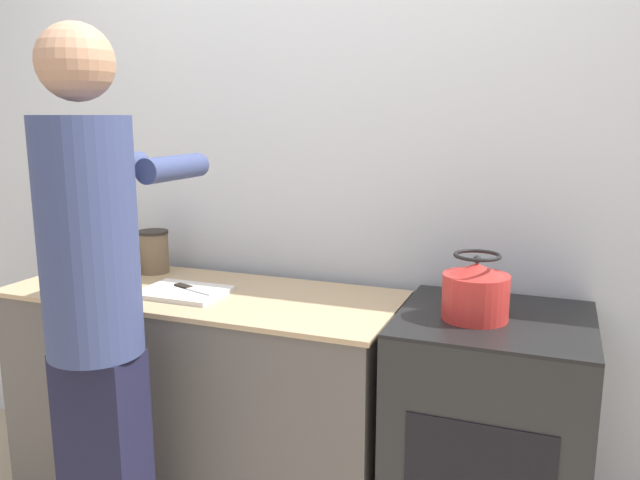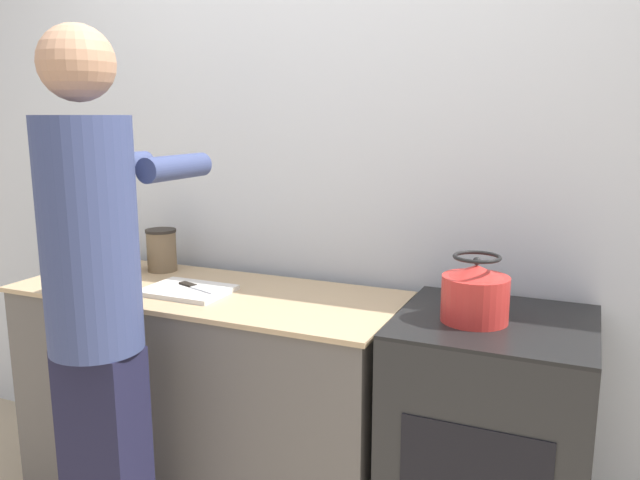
% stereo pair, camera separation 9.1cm
% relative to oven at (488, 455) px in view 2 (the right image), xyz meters
% --- Properties ---
extents(wall_back, '(8.00, 0.05, 2.60)m').
position_rel_oven_xyz_m(wall_back, '(-0.76, 0.36, 0.83)').
color(wall_back, silver).
rests_on(wall_back, ground_plane).
extents(counter, '(1.50, 0.59, 0.91)m').
position_rel_oven_xyz_m(counter, '(-1.08, -0.01, -0.01)').
color(counter, '#5B5651').
rests_on(counter, ground_plane).
extents(oven, '(0.61, 0.59, 0.94)m').
position_rel_oven_xyz_m(oven, '(0.00, 0.00, 0.00)').
color(oven, black).
rests_on(oven, ground_plane).
extents(person, '(0.32, 0.57, 1.82)m').
position_rel_oven_xyz_m(person, '(-1.12, -0.52, 0.55)').
color(person, '#191931').
rests_on(person, ground_plane).
extents(cutting_board, '(0.31, 0.24, 0.02)m').
position_rel_oven_xyz_m(cutting_board, '(-1.11, -0.07, 0.45)').
color(cutting_board, silver).
rests_on(cutting_board, counter).
extents(knife, '(0.21, 0.10, 0.01)m').
position_rel_oven_xyz_m(knife, '(-1.08, -0.06, 0.47)').
color(knife, silver).
rests_on(knife, cutting_board).
extents(kettle, '(0.21, 0.21, 0.21)m').
position_rel_oven_xyz_m(kettle, '(-0.06, -0.04, 0.56)').
color(kettle, red).
rests_on(kettle, oven).
extents(bowl_prep, '(0.19, 0.19, 0.08)m').
position_rel_oven_xyz_m(bowl_prep, '(-1.55, 0.04, 0.49)').
color(bowl_prep, '#C6B789').
rests_on(bowl_prep, counter).
extents(canister_jar, '(0.13, 0.13, 0.18)m').
position_rel_oven_xyz_m(canister_jar, '(-1.41, 0.17, 0.53)').
color(canister_jar, '#756047').
rests_on(canister_jar, counter).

